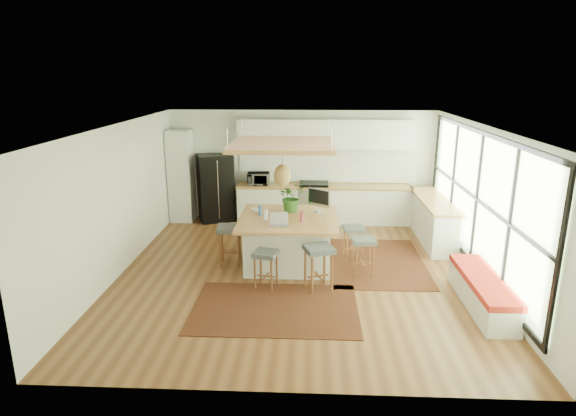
# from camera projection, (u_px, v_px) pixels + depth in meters

# --- Properties ---
(floor) EXTENTS (7.00, 7.00, 0.00)m
(floor) POSITION_uv_depth(u_px,v_px,m) (297.00, 272.00, 8.99)
(floor) COLOR #5A3219
(floor) RESTS_ON ground
(ceiling) EXTENTS (7.00, 7.00, 0.00)m
(ceiling) POSITION_uv_depth(u_px,v_px,m) (298.00, 126.00, 8.26)
(ceiling) COLOR white
(ceiling) RESTS_ON ground
(wall_back) EXTENTS (6.50, 0.00, 6.50)m
(wall_back) POSITION_uv_depth(u_px,v_px,m) (302.00, 165.00, 11.99)
(wall_back) COLOR silver
(wall_back) RESTS_ON ground
(wall_front) EXTENTS (6.50, 0.00, 6.50)m
(wall_front) POSITION_uv_depth(u_px,v_px,m) (289.00, 286.00, 5.26)
(wall_front) COLOR silver
(wall_front) RESTS_ON ground
(wall_left) EXTENTS (0.00, 7.00, 7.00)m
(wall_left) POSITION_uv_depth(u_px,v_px,m) (119.00, 200.00, 8.78)
(wall_left) COLOR silver
(wall_left) RESTS_ON ground
(wall_right) EXTENTS (0.00, 7.00, 7.00)m
(wall_right) POSITION_uv_depth(u_px,v_px,m) (483.00, 205.00, 8.48)
(wall_right) COLOR silver
(wall_right) RESTS_ON ground
(window_wall) EXTENTS (0.10, 6.20, 2.60)m
(window_wall) POSITION_uv_depth(u_px,v_px,m) (482.00, 202.00, 8.47)
(window_wall) COLOR black
(window_wall) RESTS_ON wall_right
(pantry) EXTENTS (0.55, 0.60, 2.25)m
(pantry) POSITION_uv_depth(u_px,v_px,m) (181.00, 176.00, 11.88)
(pantry) COLOR silver
(pantry) RESTS_ON floor
(back_counter_base) EXTENTS (4.20, 0.60, 0.88)m
(back_counter_base) POSITION_uv_depth(u_px,v_px,m) (324.00, 205.00, 11.91)
(back_counter_base) COLOR silver
(back_counter_base) RESTS_ON floor
(back_counter_top) EXTENTS (4.24, 0.64, 0.05)m
(back_counter_top) POSITION_uv_depth(u_px,v_px,m) (324.00, 186.00, 11.78)
(back_counter_top) COLOR #A06A38
(back_counter_top) RESTS_ON back_counter_base
(backsplash) EXTENTS (4.20, 0.02, 0.80)m
(backsplash) POSITION_uv_depth(u_px,v_px,m) (324.00, 166.00, 11.95)
(backsplash) COLOR white
(backsplash) RESTS_ON wall_back
(upper_cabinets) EXTENTS (4.20, 0.34, 0.70)m
(upper_cabinets) POSITION_uv_depth(u_px,v_px,m) (325.00, 134.00, 11.57)
(upper_cabinets) COLOR silver
(upper_cabinets) RESTS_ON wall_back
(range) EXTENTS (0.76, 0.62, 1.00)m
(range) POSITION_uv_depth(u_px,v_px,m) (313.00, 202.00, 11.90)
(range) COLOR #A5A5AA
(range) RESTS_ON floor
(right_counter_base) EXTENTS (0.60, 2.50, 0.88)m
(right_counter_base) POSITION_uv_depth(u_px,v_px,m) (433.00, 220.00, 10.66)
(right_counter_base) COLOR silver
(right_counter_base) RESTS_ON floor
(right_counter_top) EXTENTS (0.64, 2.54, 0.05)m
(right_counter_top) POSITION_uv_depth(u_px,v_px,m) (435.00, 200.00, 10.54)
(right_counter_top) COLOR #A06A38
(right_counter_top) RESTS_ON right_counter_base
(window_bench) EXTENTS (0.52, 2.00, 0.50)m
(window_bench) POSITION_uv_depth(u_px,v_px,m) (482.00, 292.00, 7.64)
(window_bench) COLOR silver
(window_bench) RESTS_ON floor
(ceiling_panel) EXTENTS (1.86, 1.86, 0.80)m
(ceiling_panel) POSITION_uv_depth(u_px,v_px,m) (282.00, 159.00, 8.83)
(ceiling_panel) COLOR #A06A38
(ceiling_panel) RESTS_ON ceiling
(rug_near) EXTENTS (2.60, 1.80, 0.01)m
(rug_near) POSITION_uv_depth(u_px,v_px,m) (275.00, 308.00, 7.63)
(rug_near) COLOR black
(rug_near) RESTS_ON floor
(rug_right) EXTENTS (1.80, 2.60, 0.01)m
(rug_right) POSITION_uv_depth(u_px,v_px,m) (377.00, 262.00, 9.48)
(rug_right) COLOR black
(rug_right) RESTS_ON floor
(fridge) EXTENTS (1.00, 0.90, 1.66)m
(fridge) POSITION_uv_depth(u_px,v_px,m) (216.00, 184.00, 11.92)
(fridge) COLOR black
(fridge) RESTS_ON floor
(island) EXTENTS (1.85, 1.85, 0.93)m
(island) POSITION_uv_depth(u_px,v_px,m) (288.00, 240.00, 9.31)
(island) COLOR #A06A38
(island) RESTS_ON floor
(stool_near_left) EXTENTS (0.47, 0.47, 0.66)m
(stool_near_left) POSITION_uv_depth(u_px,v_px,m) (266.00, 268.00, 8.29)
(stool_near_left) COLOR #3F4446
(stool_near_left) RESTS_ON floor
(stool_near_right) EXTENTS (0.58, 0.58, 0.77)m
(stool_near_right) POSITION_uv_depth(u_px,v_px,m) (318.00, 270.00, 8.22)
(stool_near_right) COLOR #3F4446
(stool_near_right) RESTS_ON floor
(stool_right_front) EXTENTS (0.45, 0.45, 0.69)m
(stool_right_front) POSITION_uv_depth(u_px,v_px,m) (363.00, 256.00, 8.83)
(stool_right_front) COLOR #3F4446
(stool_right_front) RESTS_ON floor
(stool_right_back) EXTENTS (0.45, 0.45, 0.66)m
(stool_right_back) POSITION_uv_depth(u_px,v_px,m) (353.00, 242.00, 9.57)
(stool_right_back) COLOR #3F4446
(stool_right_back) RESTS_ON floor
(stool_left_side) EXTENTS (0.49, 0.49, 0.77)m
(stool_left_side) POSITION_uv_depth(u_px,v_px,m) (230.00, 247.00, 9.28)
(stool_left_side) COLOR #3F4446
(stool_left_side) RESTS_ON floor
(laptop) EXTENTS (0.34, 0.36, 0.24)m
(laptop) POSITION_uv_depth(u_px,v_px,m) (279.00, 219.00, 8.66)
(laptop) COLOR #A5A5AA
(laptop) RESTS_ON island
(monitor) EXTENTS (0.53, 0.45, 0.48)m
(monitor) POSITION_uv_depth(u_px,v_px,m) (319.00, 199.00, 9.46)
(monitor) COLOR #A5A5AA
(monitor) RESTS_ON island
(microwave) EXTENTS (0.54, 0.32, 0.36)m
(microwave) POSITION_uv_depth(u_px,v_px,m) (259.00, 177.00, 11.81)
(microwave) COLOR #A5A5AA
(microwave) RESTS_ON back_counter_top
(island_plant) EXTENTS (0.76, 0.78, 0.45)m
(island_plant) POSITION_uv_depth(u_px,v_px,m) (291.00, 200.00, 9.54)
(island_plant) COLOR #1E4C19
(island_plant) RESTS_ON island
(island_bowl) EXTENTS (0.27, 0.27, 0.05)m
(island_bowl) POSITION_uv_depth(u_px,v_px,m) (256.00, 210.00, 9.59)
(island_bowl) COLOR white
(island_bowl) RESTS_ON island
(island_bottle_0) EXTENTS (0.07, 0.07, 0.19)m
(island_bottle_0) POSITION_uv_depth(u_px,v_px,m) (260.00, 211.00, 9.28)
(island_bottle_0) COLOR #3A72E9
(island_bottle_0) RESTS_ON island
(island_bottle_1) EXTENTS (0.07, 0.07, 0.19)m
(island_bottle_1) POSITION_uv_depth(u_px,v_px,m) (266.00, 214.00, 9.03)
(island_bottle_1) COLOR white
(island_bottle_1) RESTS_ON island
(island_bottle_2) EXTENTS (0.07, 0.07, 0.19)m
(island_bottle_2) POSITION_uv_depth(u_px,v_px,m) (301.00, 217.00, 8.86)
(island_bottle_2) COLOR #9F3548
(island_bottle_2) RESTS_ON island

